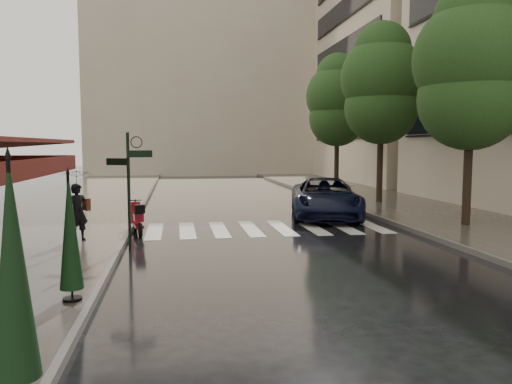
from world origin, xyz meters
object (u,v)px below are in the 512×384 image
object	(u,v)px
scooter	(138,219)
parked_car	(325,198)
parasol_back	(13,269)
pedestrian_with_umbrella	(77,183)
parasol_front	(70,231)

from	to	relation	value
scooter	parked_car	bearing A→B (deg)	9.24
parasol_back	pedestrian_with_umbrella	bearing A→B (deg)	96.59
scooter	parasol_back	distance (m)	10.52
pedestrian_with_umbrella	parasol_back	size ratio (longest dim) A/B	0.93
parasol_front	parasol_back	world-z (taller)	parasol_back
pedestrian_with_umbrella	parasol_front	world-z (taller)	pedestrian_with_umbrella
scooter	parasol_back	size ratio (longest dim) A/B	0.60
scooter	parasol_back	bearing A→B (deg)	-104.45
parasol_back	parasol_front	bearing A→B (deg)	92.06
parked_car	parasol_front	size ratio (longest dim) A/B	2.44
pedestrian_with_umbrella	parasol_back	xyz separation A→B (m)	(1.04, -9.01, -0.22)
parked_car	scooter	bearing A→B (deg)	-146.48
scooter	pedestrian_with_umbrella	bearing A→B (deg)	-148.08
pedestrian_with_umbrella	scooter	size ratio (longest dim) A/B	1.57
pedestrian_with_umbrella	parasol_front	size ratio (longest dim) A/B	1.09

